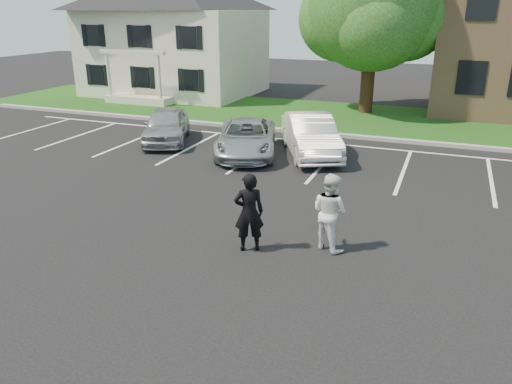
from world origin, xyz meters
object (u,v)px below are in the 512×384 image
at_px(house, 175,33).
at_px(car_silver_minivan, 246,138).
at_px(tree, 375,8).
at_px(car_white_sedan, 311,135).
at_px(car_silver_west, 166,125).
at_px(man_black_suit, 249,212).
at_px(man_white_shirt, 330,212).

distance_m(house, car_silver_minivan, 15.87).
xyz_separation_m(tree, car_silver_minivan, (-3.01, -9.80, -4.69)).
height_order(car_silver_minivan, car_white_sedan, car_white_sedan).
bearing_deg(car_white_sedan, house, 110.94).
bearing_deg(car_silver_minivan, car_silver_west, 153.02).
bearing_deg(tree, car_white_sedan, -94.39).
height_order(house, car_silver_minivan, house).
bearing_deg(man_black_suit, house, -84.29).
distance_m(man_white_shirt, car_silver_west, 11.39).
relative_size(car_silver_west, car_silver_minivan, 0.89).
height_order(man_black_suit, car_silver_minivan, man_black_suit).
relative_size(man_black_suit, man_white_shirt, 1.02).
bearing_deg(car_silver_minivan, tree, 54.23).
height_order(car_silver_west, car_silver_minivan, car_silver_west).
distance_m(house, tree, 13.17).
bearing_deg(car_silver_west, man_black_suit, -72.04).
xyz_separation_m(car_silver_west, car_silver_minivan, (3.87, -0.57, -0.06)).
bearing_deg(house, car_white_sedan, -42.55).
height_order(house, tree, tree).
xyz_separation_m(man_black_suit, car_silver_minivan, (-3.16, 7.51, -0.29)).
bearing_deg(house, car_silver_minivan, -50.55).
height_order(man_white_shirt, car_white_sedan, man_white_shirt).
xyz_separation_m(man_white_shirt, car_silver_west, (-8.73, 7.31, -0.21)).
xyz_separation_m(man_white_shirt, car_white_sedan, (-2.53, 7.55, -0.15)).
relative_size(man_white_shirt, car_silver_minivan, 0.39).
distance_m(tree, car_white_sedan, 10.11).
relative_size(man_black_suit, car_silver_minivan, 0.40).
relative_size(house, man_black_suit, 5.46).
height_order(tree, car_white_sedan, tree).
bearing_deg(tree, car_silver_minivan, -107.10).
bearing_deg(car_silver_west, house, 94.65).
height_order(tree, car_silver_west, tree).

